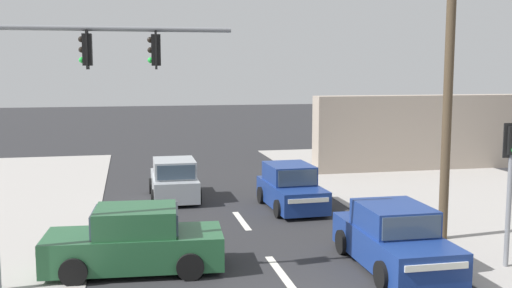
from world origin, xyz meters
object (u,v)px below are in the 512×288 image
at_px(pedestal_signal_right_kerb, 511,170).
at_px(traffic_signal_mast, 51,101).
at_px(sedan_receding_far, 135,242).
at_px(utility_pole_midground_right, 446,36).
at_px(hatchback_crossing_left, 174,180).
at_px(sedan_oncoming_near, 394,240).
at_px(hatchback_oncoming_mid, 291,188).

bearing_deg(pedestal_signal_right_kerb, traffic_signal_mast, 175.35).
bearing_deg(sedan_receding_far, pedestal_signal_right_kerb, -10.46).
distance_m(utility_pole_midground_right, pedestal_signal_right_kerb, 4.22).
relative_size(traffic_signal_mast, pedestal_signal_right_kerb, 1.69).
relative_size(hatchback_crossing_left, sedan_oncoming_near, 0.86).
height_order(pedestal_signal_right_kerb, hatchback_crossing_left, pedestal_signal_right_kerb).
distance_m(pedestal_signal_right_kerb, sedan_oncoming_near, 3.26).
relative_size(utility_pole_midground_right, hatchback_oncoming_mid, 2.91).
distance_m(traffic_signal_mast, sedan_receding_far, 3.91).
relative_size(pedestal_signal_right_kerb, hatchback_crossing_left, 0.98).
relative_size(traffic_signal_mast, hatchback_oncoming_mid, 1.63).
height_order(traffic_signal_mast, hatchback_oncoming_mid, traffic_signal_mast).
bearing_deg(pedestal_signal_right_kerb, sedan_oncoming_near, 168.45).
height_order(traffic_signal_mast, pedestal_signal_right_kerb, traffic_signal_mast).
bearing_deg(utility_pole_midground_right, sedan_receding_far, -173.77).
height_order(traffic_signal_mast, sedan_oncoming_near, traffic_signal_mast).
relative_size(traffic_signal_mast, hatchback_crossing_left, 1.64).
bearing_deg(sedan_receding_far, hatchback_crossing_left, 79.03).
xyz_separation_m(traffic_signal_mast, hatchback_oncoming_mid, (7.08, 6.32, -3.44)).
bearing_deg(utility_pole_midground_right, traffic_signal_mast, -170.46).
distance_m(utility_pole_midground_right, hatchback_crossing_left, 11.08).
bearing_deg(utility_pole_midground_right, sedan_oncoming_near, -139.00).
height_order(utility_pole_midground_right, hatchback_crossing_left, utility_pole_midground_right).
xyz_separation_m(utility_pole_midground_right, pedestal_signal_right_kerb, (0.40, -2.57, -3.33)).
relative_size(traffic_signal_mast, sedan_receding_far, 1.38).
relative_size(sedan_receding_far, sedan_oncoming_near, 1.02).
distance_m(hatchback_oncoming_mid, sedan_receding_far, 7.73).
bearing_deg(hatchback_crossing_left, utility_pole_midground_right, -44.95).
xyz_separation_m(utility_pole_midground_right, hatchback_crossing_left, (-6.98, 6.97, -5.04)).
xyz_separation_m(utility_pole_midground_right, hatchback_oncoming_mid, (-3.11, 4.60, -5.04)).
xyz_separation_m(traffic_signal_mast, sedan_receding_far, (1.68, 0.78, -3.44)).
distance_m(traffic_signal_mast, hatchback_crossing_left, 9.88).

